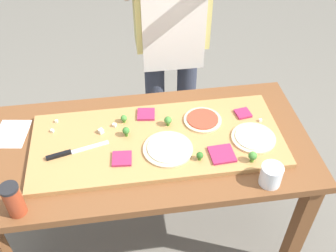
{
  "coord_description": "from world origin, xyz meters",
  "views": [
    {
      "loc": [
        -0.1,
        -1.29,
        2.07
      ],
      "look_at": [
        0.09,
        -0.01,
        0.88
      ],
      "focal_mm": 42.06,
      "sensor_mm": 36.0,
      "label": 1
    }
  ],
  "objects_px": {
    "broccoli_floret_center_right": "(200,156)",
    "flour_cup": "(271,176)",
    "pizza_slice_far_left": "(146,114)",
    "broccoli_floret_back_mid": "(126,131)",
    "cheese_crumble_a": "(56,121)",
    "cheese_crumble_c": "(114,125)",
    "prep_table": "(150,159)",
    "pizza_whole_cheese_artichoke": "(168,149)",
    "broccoli_floret_front_left": "(168,120)",
    "pizza_whole_white_garlic": "(254,138)",
    "broccoli_floret_front_mid": "(253,156)",
    "chefs_knife": "(69,152)",
    "cheese_crumble_e": "(260,120)",
    "pizza_slice_near_right": "(222,154)",
    "recipe_note": "(12,134)",
    "cook_center": "(171,28)",
    "cheese_crumble_b": "(52,131)",
    "pizza_whole_tomato_red": "(203,120)",
    "sauce_jar": "(13,200)",
    "cheese_crumble_d": "(101,131)",
    "pizza_slice_center": "(122,159)",
    "pizza_slice_far_right": "(243,113)"
  },
  "relations": [
    {
      "from": "broccoli_floret_center_right",
      "to": "flour_cup",
      "type": "relative_size",
      "value": 0.44
    },
    {
      "from": "pizza_slice_far_left",
      "to": "broccoli_floret_back_mid",
      "type": "bearing_deg",
      "value": -128.64
    },
    {
      "from": "cheese_crumble_a",
      "to": "cheese_crumble_c",
      "type": "relative_size",
      "value": 0.81
    },
    {
      "from": "prep_table",
      "to": "pizza_slice_far_left",
      "type": "bearing_deg",
      "value": 88.31
    },
    {
      "from": "pizza_whole_cheese_artichoke",
      "to": "broccoli_floret_front_left",
      "type": "relative_size",
      "value": 4.36
    },
    {
      "from": "pizza_whole_white_garlic",
      "to": "broccoli_floret_front_mid",
      "type": "relative_size",
      "value": 3.79
    },
    {
      "from": "pizza_whole_white_garlic",
      "to": "chefs_knife",
      "type": "bearing_deg",
      "value": 178.12
    },
    {
      "from": "pizza_slice_far_left",
      "to": "cheese_crumble_e",
      "type": "distance_m",
      "value": 0.56
    },
    {
      "from": "pizza_slice_far_left",
      "to": "cheese_crumble_c",
      "type": "relative_size",
      "value": 5.33
    },
    {
      "from": "pizza_whole_white_garlic",
      "to": "pizza_slice_far_left",
      "type": "bearing_deg",
      "value": 153.56
    },
    {
      "from": "pizza_slice_near_right",
      "to": "broccoli_floret_front_mid",
      "type": "relative_size",
      "value": 1.99
    },
    {
      "from": "broccoli_floret_front_left",
      "to": "recipe_note",
      "type": "relative_size",
      "value": 0.27
    },
    {
      "from": "broccoli_floret_front_mid",
      "to": "cook_center",
      "type": "xyz_separation_m",
      "value": [
        -0.23,
        0.84,
        0.17
      ]
    },
    {
      "from": "prep_table",
      "to": "pizza_slice_far_left",
      "type": "height_order",
      "value": "pizza_slice_far_left"
    },
    {
      "from": "cheese_crumble_b",
      "to": "broccoli_floret_front_mid",
      "type": "bearing_deg",
      "value": -19.77
    },
    {
      "from": "pizza_whole_white_garlic",
      "to": "recipe_note",
      "type": "bearing_deg",
      "value": 168.87
    },
    {
      "from": "cheese_crumble_b",
      "to": "broccoli_floret_center_right",
      "type": "bearing_deg",
      "value": -22.63
    },
    {
      "from": "pizza_whole_tomato_red",
      "to": "cheese_crumble_e",
      "type": "height_order",
      "value": "pizza_whole_tomato_red"
    },
    {
      "from": "pizza_whole_white_garlic",
      "to": "cheese_crumble_b",
      "type": "bearing_deg",
      "value": 168.96
    },
    {
      "from": "broccoli_floret_center_right",
      "to": "sauce_jar",
      "type": "bearing_deg",
      "value": -168.9
    },
    {
      "from": "broccoli_floret_back_mid",
      "to": "flour_cup",
      "type": "bearing_deg",
      "value": -30.81
    },
    {
      "from": "cheese_crumble_d",
      "to": "cook_center",
      "type": "relative_size",
      "value": 0.01
    },
    {
      "from": "cheese_crumble_c",
      "to": "cook_center",
      "type": "relative_size",
      "value": 0.01
    },
    {
      "from": "pizza_slice_far_left",
      "to": "cook_center",
      "type": "height_order",
      "value": "cook_center"
    },
    {
      "from": "pizza_whole_cheese_artichoke",
      "to": "cheese_crumble_c",
      "type": "distance_m",
      "value": 0.3
    },
    {
      "from": "flour_cup",
      "to": "pizza_whole_white_garlic",
      "type": "bearing_deg",
      "value": 89.49
    },
    {
      "from": "cook_center",
      "to": "pizza_whole_cheese_artichoke",
      "type": "bearing_deg",
      "value": -99.72
    },
    {
      "from": "broccoli_floret_center_right",
      "to": "sauce_jar",
      "type": "distance_m",
      "value": 0.77
    },
    {
      "from": "prep_table",
      "to": "chefs_knife",
      "type": "height_order",
      "value": "chefs_knife"
    },
    {
      "from": "pizza_whole_tomato_red",
      "to": "cheese_crumble_c",
      "type": "height_order",
      "value": "same"
    },
    {
      "from": "flour_cup",
      "to": "cheese_crumble_c",
      "type": "bearing_deg",
      "value": 146.48
    },
    {
      "from": "cheese_crumble_a",
      "to": "flour_cup",
      "type": "height_order",
      "value": "flour_cup"
    },
    {
      "from": "chefs_knife",
      "to": "broccoli_floret_front_left",
      "type": "distance_m",
      "value": 0.48
    },
    {
      "from": "flour_cup",
      "to": "cook_center",
      "type": "distance_m",
      "value": 1.0
    },
    {
      "from": "pizza_slice_center",
      "to": "pizza_slice_near_right",
      "type": "xyz_separation_m",
      "value": [
        0.44,
        -0.04,
        0.0
      ]
    },
    {
      "from": "pizza_slice_center",
      "to": "recipe_note",
      "type": "xyz_separation_m",
      "value": [
        -0.51,
        0.26,
        -0.03
      ]
    },
    {
      "from": "pizza_whole_cheese_artichoke",
      "to": "broccoli_floret_center_right",
      "type": "bearing_deg",
      "value": -31.24
    },
    {
      "from": "broccoli_floret_front_left",
      "to": "cheese_crumble_c",
      "type": "bearing_deg",
      "value": 173.52
    },
    {
      "from": "broccoli_floret_back_mid",
      "to": "broccoli_floret_front_left",
      "type": "height_order",
      "value": "broccoli_floret_front_left"
    },
    {
      "from": "pizza_slice_near_right",
      "to": "pizza_slice_far_right",
      "type": "relative_size",
      "value": 1.52
    },
    {
      "from": "cheese_crumble_a",
      "to": "broccoli_floret_front_mid",
      "type": "bearing_deg",
      "value": -23.88
    },
    {
      "from": "cheese_crumble_a",
      "to": "cheese_crumble_d",
      "type": "relative_size",
      "value": 0.61
    },
    {
      "from": "pizza_slice_center",
      "to": "broccoli_floret_front_left",
      "type": "distance_m",
      "value": 0.3
    },
    {
      "from": "cheese_crumble_e",
      "to": "broccoli_floret_front_mid",
      "type": "bearing_deg",
      "value": -115.78
    },
    {
      "from": "prep_table",
      "to": "chefs_knife",
      "type": "xyz_separation_m",
      "value": [
        -0.36,
        -0.04,
        0.14
      ]
    },
    {
      "from": "broccoli_floret_front_mid",
      "to": "cheese_crumble_e",
      "type": "relative_size",
      "value": 4.08
    },
    {
      "from": "pizza_slice_far_right",
      "to": "broccoli_floret_front_mid",
      "type": "xyz_separation_m",
      "value": [
        -0.05,
        -0.31,
        0.03
      ]
    },
    {
      "from": "broccoli_floret_center_right",
      "to": "flour_cup",
      "type": "xyz_separation_m",
      "value": [
        0.27,
        -0.15,
        -0.01
      ]
    },
    {
      "from": "pizza_whole_cheese_artichoke",
      "to": "cheese_crumble_c",
      "type": "height_order",
      "value": "same"
    },
    {
      "from": "prep_table",
      "to": "cook_center",
      "type": "xyz_separation_m",
      "value": [
        0.2,
        0.64,
        0.34
      ]
    }
  ]
}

